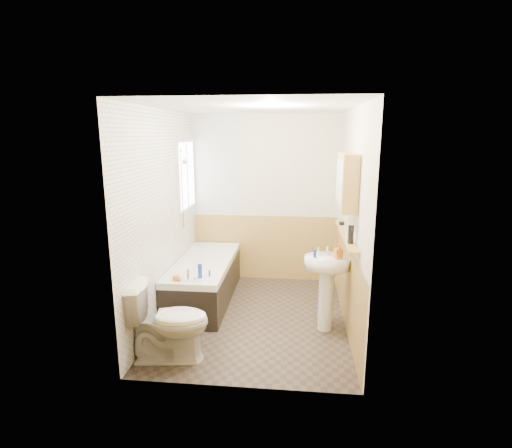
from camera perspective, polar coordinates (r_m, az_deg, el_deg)
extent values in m
plane|color=#302822|center=(5.06, -0.18, -13.18)|extent=(2.80, 2.80, 0.00)
plane|color=white|center=(4.56, -0.20, 16.34)|extent=(2.80, 2.80, 0.00)
cube|color=beige|center=(6.04, 1.24, 3.54)|extent=(2.20, 0.02, 2.50)
cube|color=beige|center=(3.30, -2.80, -4.23)|extent=(2.20, 0.02, 2.50)
cube|color=beige|center=(4.90, -13.22, 1.05)|extent=(0.02, 2.80, 2.50)
cube|color=beige|center=(4.67, 13.48, 0.49)|extent=(0.02, 2.80, 2.50)
cube|color=tan|center=(4.88, 12.76, -8.15)|extent=(0.01, 2.80, 1.00)
cube|color=tan|center=(3.61, -2.62, -15.59)|extent=(2.20, 0.01, 1.00)
cube|color=tan|center=(6.18, 1.19, -3.37)|extent=(2.20, 0.01, 1.00)
cube|color=white|center=(4.89, -12.97, 1.05)|extent=(0.01, 2.80, 2.50)
cube|color=white|center=(6.06, -5.69, 8.28)|extent=(0.75, 0.01, 1.50)
cube|color=white|center=(5.72, -9.90, 6.89)|extent=(0.03, 0.79, 0.99)
cube|color=white|center=(5.72, -9.79, 6.89)|extent=(0.01, 0.70, 0.90)
cube|color=white|center=(5.72, -9.78, 6.89)|extent=(0.01, 0.04, 0.90)
cube|color=black|center=(5.50, -7.32, -8.34)|extent=(0.70, 1.79, 0.49)
cube|color=white|center=(5.41, -7.40, -5.54)|extent=(0.70, 1.79, 0.08)
cube|color=white|center=(5.41, -7.40, -5.64)|extent=(0.56, 1.65, 0.04)
cylinder|color=silver|center=(4.65, -9.68, -7.27)|extent=(0.04, 0.04, 0.14)
sphere|color=silver|center=(4.68, -10.73, -7.55)|extent=(0.06, 0.06, 0.06)
sphere|color=silver|center=(4.64, -8.58, -7.68)|extent=(0.06, 0.06, 0.06)
cylinder|color=silver|center=(5.44, -10.55, 4.94)|extent=(0.02, 0.02, 1.10)
cylinder|color=silver|center=(5.53, -10.34, -0.23)|extent=(0.04, 0.04, 0.02)
cylinder|color=silver|center=(5.40, -10.77, 10.23)|extent=(0.04, 0.04, 0.02)
cylinder|color=silver|center=(5.39, -10.19, 8.79)|extent=(0.06, 0.07, 0.08)
imported|color=white|center=(4.16, -12.49, -13.45)|extent=(0.87, 0.56, 0.80)
cylinder|color=white|center=(4.71, 9.93, -10.68)|extent=(0.17, 0.17, 0.71)
ellipsoid|color=white|center=(4.55, 10.14, -5.43)|extent=(0.51, 0.41, 0.14)
cylinder|color=silver|center=(4.61, 8.88, -3.75)|extent=(0.03, 0.03, 0.08)
cylinder|color=silver|center=(4.62, 11.33, -3.79)|extent=(0.03, 0.03, 0.08)
cylinder|color=silver|center=(4.59, 10.14, -3.49)|extent=(0.02, 0.11, 0.09)
cube|color=tan|center=(4.60, 12.68, -1.53)|extent=(0.10, 1.46, 0.03)
cube|color=tan|center=(4.37, 12.91, 5.91)|extent=(0.16, 0.66, 0.60)
cube|color=silver|center=(4.20, 12.05, 5.69)|extent=(0.01, 0.26, 0.45)
cube|color=silver|center=(4.52, 11.64, 6.18)|extent=(0.01, 0.26, 0.45)
cylinder|color=black|center=(4.17, 13.39, -1.47)|extent=(0.06, 0.06, 0.19)
cone|color=silver|center=(4.40, 13.02, -0.47)|extent=(0.06, 0.06, 0.23)
cylinder|color=black|center=(5.02, 12.13, 0.11)|extent=(0.08, 0.08, 0.04)
imported|color=orange|center=(4.47, 11.68, -4.39)|extent=(0.12, 0.19, 0.08)
cylinder|color=#19339E|center=(4.46, 8.40, -4.20)|extent=(0.04, 0.04, 0.09)
cube|color=#19339E|center=(4.72, -8.01, -6.68)|extent=(0.05, 0.04, 0.17)
cylinder|color=orange|center=(4.72, -11.30, -7.56)|extent=(0.09, 0.09, 0.06)
cylinder|color=#19339E|center=(4.78, -6.65, -7.01)|extent=(0.03, 0.03, 0.07)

